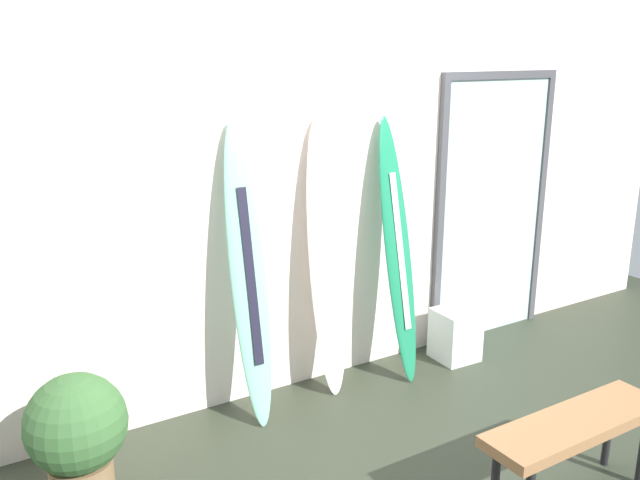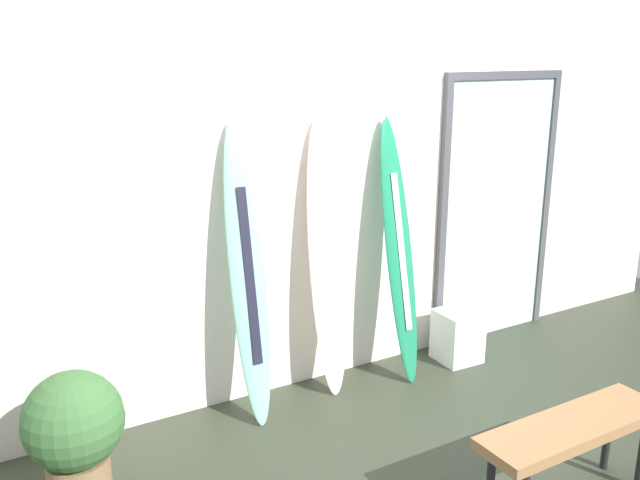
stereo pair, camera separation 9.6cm
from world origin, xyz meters
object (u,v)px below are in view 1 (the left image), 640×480
Objects in this scene: bench at (576,429)px; glass_door at (492,204)px; surfboard_seafoam at (248,277)px; surfboard_emerald at (398,252)px; surfboard_ivory at (327,260)px; display_block_left at (455,334)px; potted_plant at (77,432)px.

glass_door is at bearing 56.67° from bench.
surfboard_seafoam is 0.89× the size of glass_door.
surfboard_seafoam reaches higher than surfboard_emerald.
surfboard_seafoam is 2.31m from glass_door.
surfboard_ivory is at bearing -174.83° from glass_door.
bench reaches higher than display_block_left.
glass_door is (0.58, 0.27, 0.91)m from display_block_left.
potted_plant is (-2.86, -0.24, 0.20)m from display_block_left.
potted_plant is at bearing -165.12° from surfboard_seafoam.
bench is at bearing -31.94° from potted_plant.
glass_door is 3.04× the size of potted_plant.
potted_plant is at bearing -172.73° from surfboard_emerald.
surfboard_seafoam is 0.62m from surfboard_ivory.
surfboard_emerald is at bearing 86.12° from bench.
surfboard_emerald is (0.55, -0.07, -0.01)m from surfboard_ivory.
glass_door reaches higher than display_block_left.
surfboard_seafoam is at bearing 122.05° from bench.
surfboard_ivory is 0.88× the size of glass_door.
surfboard_ivory is 1.01× the size of surfboard_emerald.
surfboard_emerald is 1.16m from glass_door.
surfboard_seafoam is 1.02× the size of surfboard_emerald.
surfboard_seafoam reaches higher than bench.
potted_plant is (-3.44, -0.52, -0.71)m from glass_door.
surfboard_seafoam reaches higher than potted_plant.
potted_plant is at bearing 148.06° from bench.
glass_door is at bearing 11.11° from surfboard_emerald.
glass_door reaches higher than bench.
surfboard_seafoam is at bearing 177.97° from display_block_left.
surfboard_emerald is 0.92m from display_block_left.
surfboard_seafoam is at bearing -174.74° from glass_door.
surfboard_seafoam is at bearing -174.50° from surfboard_ivory.
surfboard_ivory is at bearing 104.12° from bench.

